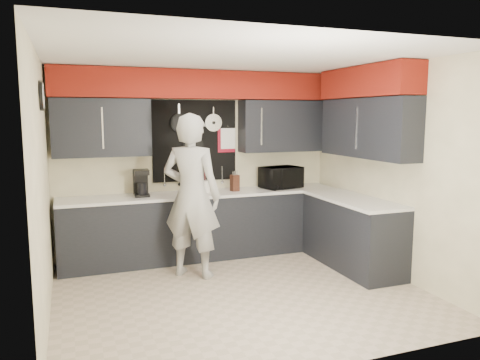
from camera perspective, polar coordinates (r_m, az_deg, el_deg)
name	(u,v)px	position (r m, az deg, el deg)	size (l,w,h in m)	color
ground	(240,292)	(5.44, 0.02, -13.52)	(4.00, 4.00, 0.00)	#BBA792
back_wall_assembly	(201,113)	(6.59, -4.78, 8.08)	(4.00, 0.36, 2.60)	#F4E8BC
right_wall_assembly	(370,119)	(6.18, 15.61, 7.21)	(0.36, 3.50, 2.60)	#F4E8BC
left_wall_assembly	(43,185)	(4.82, -22.91, -0.51)	(0.05, 3.50, 2.60)	#F4E8BC
base_cabinets	(245,227)	(6.48, 0.63, -5.75)	(3.95, 2.20, 0.92)	black
microwave	(281,177)	(6.91, 5.01, 0.32)	(0.57, 0.39, 0.31)	black
knife_block	(235,183)	(6.62, -0.64, -0.36)	(0.10, 0.10, 0.23)	#361B11
utensil_crock	(206,186)	(6.53, -4.23, -0.77)	(0.13, 0.13, 0.17)	white
coffee_maker	(141,182)	(6.33, -11.97, -0.28)	(0.21, 0.25, 0.36)	black
person	(192,196)	(5.74, -5.91, -1.97)	(0.74, 0.48, 2.01)	#A7A8A5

